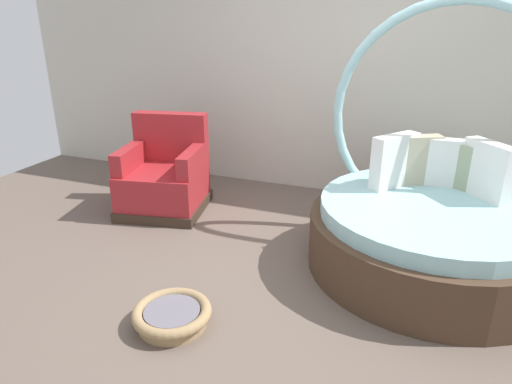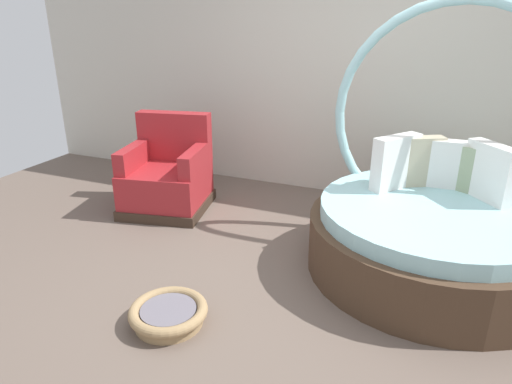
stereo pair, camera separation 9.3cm
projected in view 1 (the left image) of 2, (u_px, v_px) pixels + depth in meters
The scene contains 5 objects.
ground_plane at pixel (287, 283), 3.42m from camera, with size 8.00×8.00×0.02m, color #66564C.
back_wall at pixel (350, 66), 4.69m from camera, with size 8.00×0.12×2.74m, color beige.
round_daybed at pixel (434, 218), 3.54m from camera, with size 1.88×1.88×2.02m.
red_armchair at pixel (165, 178), 4.59m from camera, with size 0.94×0.94×0.94m.
pet_basket at pixel (172, 315), 2.92m from camera, with size 0.51×0.51×0.13m.
Camera 1 is at (0.83, -2.82, 1.88)m, focal length 31.90 mm.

